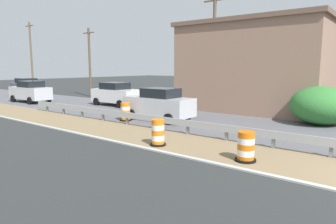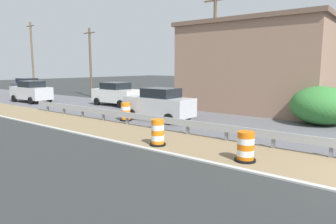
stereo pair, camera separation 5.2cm
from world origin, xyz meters
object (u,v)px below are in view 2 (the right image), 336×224
(traffic_barrel_nearest, at_px, (245,148))
(car_trailing_far_lane, at_px, (159,104))
(utility_pole_near, at_px, (214,51))
(car_trailing_near_lane, at_px, (28,87))
(car_lead_near_lane, at_px, (31,92))
(utility_pole_mid, at_px, (90,61))
(car_distant_a, at_px, (117,94))
(traffic_barrel_mid, at_px, (126,113))
(utility_pole_far, at_px, (32,56))
(traffic_barrel_close, at_px, (158,134))

(traffic_barrel_nearest, bearing_deg, car_trailing_far_lane, 59.29)
(utility_pole_near, bearing_deg, car_trailing_near_lane, 95.76)
(car_lead_near_lane, height_order, utility_pole_near, utility_pole_near)
(utility_pole_mid, bearing_deg, car_distant_a, -114.30)
(utility_pole_near, bearing_deg, car_trailing_far_lane, 176.21)
(traffic_barrel_mid, bearing_deg, traffic_barrel_nearest, -108.83)
(utility_pole_far, bearing_deg, car_trailing_near_lane, -124.54)
(traffic_barrel_close, height_order, car_lead_near_lane, car_lead_near_lane)
(utility_pole_near, bearing_deg, car_distant_a, 108.98)
(traffic_barrel_nearest, height_order, traffic_barrel_mid, traffic_barrel_mid)
(car_trailing_near_lane, bearing_deg, traffic_barrel_close, -16.36)
(car_trailing_near_lane, relative_size, car_distant_a, 1.04)
(traffic_barrel_nearest, relative_size, utility_pole_near, 0.12)
(traffic_barrel_nearest, height_order, utility_pole_near, utility_pole_near)
(car_distant_a, height_order, utility_pole_mid, utility_pole_mid)
(car_distant_a, bearing_deg, car_lead_near_lane, -157.24)
(traffic_barrel_nearest, xyz_separation_m, utility_pole_near, (10.41, 7.17, 3.92))
(utility_pole_near, bearing_deg, traffic_barrel_close, -162.11)
(car_trailing_far_lane, xyz_separation_m, car_distant_a, (3.26, 7.33, -0.01))
(car_distant_a, bearing_deg, traffic_barrel_close, -34.81)
(utility_pole_mid, bearing_deg, utility_pole_near, -93.54)
(car_distant_a, xyz_separation_m, utility_pole_far, (3.68, 20.28, 3.71))
(car_lead_near_lane, relative_size, car_distant_a, 1.02)
(car_lead_near_lane, bearing_deg, car_trailing_near_lane, -26.46)
(car_trailing_far_lane, relative_size, utility_pole_near, 0.52)
(car_trailing_near_lane, height_order, utility_pole_mid, utility_pole_mid)
(car_lead_near_lane, xyz_separation_m, car_trailing_far_lane, (-0.04, -15.29, -0.00))
(traffic_barrel_nearest, distance_m, utility_pole_near, 13.23)
(car_lead_near_lane, bearing_deg, traffic_barrel_close, 165.10)
(traffic_barrel_close, relative_size, utility_pole_mid, 0.15)
(utility_pole_near, relative_size, utility_pole_far, 0.94)
(traffic_barrel_close, xyz_separation_m, utility_pole_far, (11.64, 31.43, 4.19))
(traffic_barrel_close, height_order, traffic_barrel_mid, traffic_barrel_mid)
(car_trailing_far_lane, distance_m, utility_pole_far, 28.71)
(car_trailing_far_lane, xyz_separation_m, utility_pole_near, (5.92, -0.39, 3.41))
(traffic_barrel_close, xyz_separation_m, utility_pole_near, (10.62, 3.43, 3.90))
(traffic_barrel_mid, relative_size, utility_pole_far, 0.12)
(traffic_barrel_mid, xyz_separation_m, utility_pole_mid, (8.31, 13.93, 3.33))
(traffic_barrel_close, bearing_deg, car_trailing_far_lane, 39.10)
(traffic_barrel_mid, bearing_deg, utility_pole_mid, 59.17)
(traffic_barrel_close, distance_m, utility_pole_near, 11.82)
(traffic_barrel_mid, height_order, car_trailing_near_lane, car_trailing_near_lane)
(car_lead_near_lane, relative_size, utility_pole_mid, 0.61)
(car_lead_near_lane, height_order, car_distant_a, car_lead_near_lane)
(car_lead_near_lane, height_order, car_trailing_far_lane, car_lead_near_lane)
(car_trailing_near_lane, bearing_deg, traffic_barrel_mid, -12.26)
(car_lead_near_lane, xyz_separation_m, utility_pole_far, (6.90, 12.32, 3.70))
(car_trailing_far_lane, xyz_separation_m, utility_pole_far, (6.94, 27.61, 3.70))
(car_trailing_far_lane, bearing_deg, traffic_barrel_nearest, 149.21)
(traffic_barrel_nearest, relative_size, car_lead_near_lane, 0.23)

